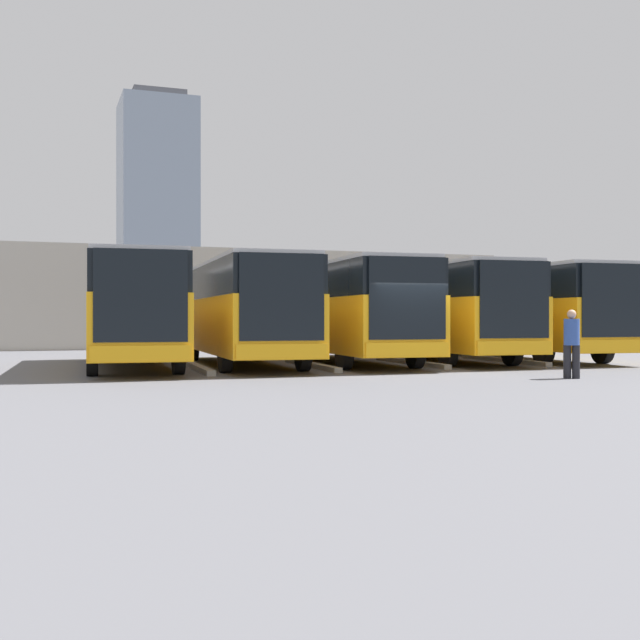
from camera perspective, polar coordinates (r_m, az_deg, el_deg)
name	(u,v)px	position (r m, az deg, el deg)	size (l,w,h in m)	color
ground_plane	(411,373)	(22.63, 6.48, -3.76)	(600.00, 600.00, 0.00)	#5B5B60
bus_0	(520,309)	(30.93, 14.00, 0.74)	(3.19, 11.35, 3.34)	orange
curb_divider_0	(502,360)	(28.60, 12.84, -2.80)	(0.24, 5.86, 0.15)	#9E9E99
bus_1	(435,309)	(29.04, 8.17, 0.78)	(3.19, 11.35, 3.34)	orange
curb_divider_1	(410,362)	(26.79, 6.41, -2.99)	(0.24, 5.86, 0.15)	#9E9E99
bus_2	(345,308)	(27.28, 1.76, 0.83)	(3.19, 11.35, 3.34)	orange
curb_divider_2	(310,365)	(25.15, -0.68, -3.20)	(0.24, 5.86, 0.15)	#9E9E99
bus_3	(242,308)	(26.18, -5.57, 0.85)	(3.19, 11.35, 3.34)	orange
curb_divider_3	(197,367)	(24.21, -8.75, -3.33)	(0.24, 5.86, 0.15)	#9E9E99
bus_4	(129,308)	(25.52, -13.40, 0.87)	(3.19, 11.35, 3.34)	orange
pedestrian	(572,342)	(21.32, 17.46, -1.47)	(0.54, 0.54, 1.75)	black
station_building	(219,300)	(46.43, -7.17, 1.43)	(29.43, 13.95, 5.11)	#A8A399
office_tower	(157,211)	(245.12, -11.50, 7.64)	(21.82, 21.82, 68.24)	#7F8EA3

